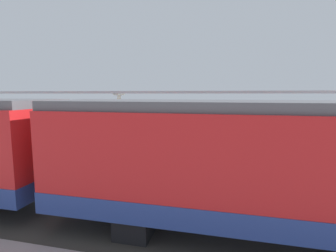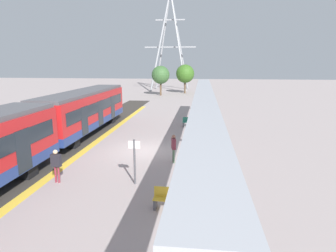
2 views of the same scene
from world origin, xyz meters
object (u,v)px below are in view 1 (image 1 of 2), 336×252
Objects in this scene: train_near_carriage at (313,171)px; bench_mid_platform at (231,150)px; platform_info_sign at (188,139)px; passenger_by_the_benches at (138,137)px; bench_near_end at (12,138)px; passenger_waiting_near_edge at (179,164)px; canopy_pillar_second at (120,120)px.

bench_mid_platform is (8.43, 1.78, -1.39)m from train_near_carriage.
passenger_by_the_benches is (1.53, 3.32, -0.28)m from platform_info_sign.
bench_near_end is 0.90× the size of passenger_by_the_benches.
train_near_carriage reaches higher than passenger_waiting_near_edge.
canopy_pillar_second is 6.18m from platform_info_sign.
bench_mid_platform is at bearing -47.88° from platform_info_sign.
canopy_pillar_second is at bearing 43.85° from train_near_carriage.
platform_info_sign reaches higher than passenger_by_the_benches.
bench_near_end is at bearing 86.51° from passenger_by_the_benches.
bench_near_end is at bearing 66.28° from passenger_waiting_near_edge.
passenger_waiting_near_edge is at bearing -146.11° from passenger_by_the_benches.
bench_near_end is 13.41m from platform_info_sign.
platform_info_sign is 3.80m from passenger_waiting_near_edge.
platform_info_sign is 3.66m from passenger_by_the_benches.
train_near_carriage is at bearing -137.27° from passenger_by_the_benches.
train_near_carriage is 8.83× the size of bench_mid_platform.
canopy_pillar_second is 1.67× the size of platform_info_sign.
bench_near_end is at bearing 63.62° from train_near_carriage.
passenger_by_the_benches reaches higher than bench_mid_platform.
passenger_waiting_near_edge is (-5.92, -13.46, 0.59)m from bench_near_end.
passenger_waiting_near_edge is 0.99× the size of passenger_by_the_benches.
canopy_pillar_second is at bearing 38.08° from passenger_waiting_near_edge.
passenger_by_the_benches is at bearing 65.26° from platform_info_sign.
train_near_carriage is 4.66m from passenger_waiting_near_edge.
canopy_pillar_second is 2.22× the size of passenger_waiting_near_edge.
canopy_pillar_second reaches higher than bench_near_end.
passenger_by_the_benches reaches higher than bench_near_end.
passenger_by_the_benches is (5.31, 3.57, 0.01)m from passenger_waiting_near_edge.
passenger_by_the_benches is at bearing 33.89° from passenger_waiting_near_edge.
canopy_pillar_second is (9.64, 9.26, 0.03)m from train_near_carriage.
canopy_pillar_second is 7.71m from bench_mid_platform.
train_near_carriage is 10.84m from passenger_by_the_benches.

